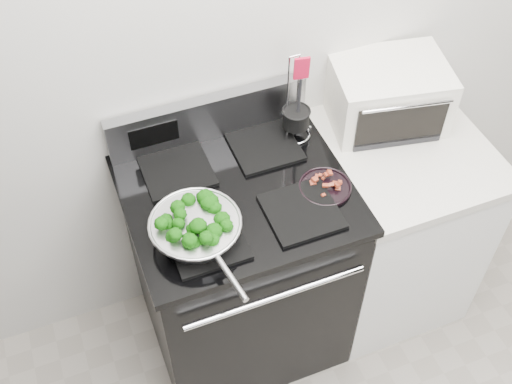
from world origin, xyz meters
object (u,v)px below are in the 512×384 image
skillet (196,228)px  bacon_plate (325,185)px  gas_range (240,266)px  toaster_oven (388,94)px  utensil_holder (296,122)px

skillet → bacon_plate: skillet is taller
gas_range → bacon_plate: size_ratio=6.05×
skillet → toaster_oven: toaster_oven is taller
bacon_plate → utensil_holder: (0.01, 0.29, 0.05)m
bacon_plate → toaster_oven: size_ratio=0.39×
toaster_oven → utensil_holder: bearing=-170.6°
gas_range → bacon_plate: bearing=-19.3°
utensil_holder → toaster_oven: 0.38m
skillet → gas_range: bearing=27.7°
utensil_holder → toaster_oven: size_ratio=0.77×
gas_range → bacon_plate: 0.57m
bacon_plate → skillet: bearing=-175.0°
gas_range → utensil_holder: utensil_holder is taller
skillet → toaster_oven: 0.93m
skillet → toaster_oven: bearing=11.2°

